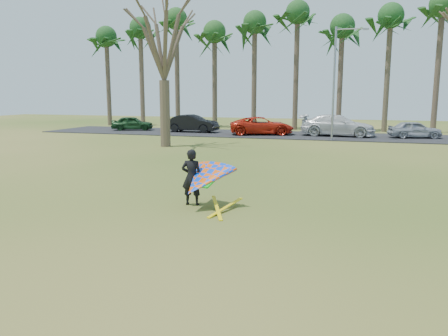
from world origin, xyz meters
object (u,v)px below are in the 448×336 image
(car_2, at_px, (262,126))
(kite_flyer, at_px, (202,180))
(bare_tree_left, at_px, (163,36))
(car_3, at_px, (338,125))
(streetlight, at_px, (336,78))
(car_0, at_px, (132,123))
(car_4, at_px, (415,129))
(car_1, at_px, (192,123))

(car_2, height_order, kite_flyer, kite_flyer)
(bare_tree_left, relative_size, car_3, 1.68)
(streetlight, relative_size, car_0, 2.14)
(car_4, bearing_deg, streetlight, 107.09)
(car_2, relative_size, car_4, 1.37)
(streetlight, relative_size, car_2, 1.54)
(car_3, distance_m, kite_flyer, 23.94)
(bare_tree_left, height_order, car_1, bare_tree_left)
(bare_tree_left, xyz_separation_m, car_1, (-2.07, 10.02, -6.10))
(streetlight, xyz_separation_m, car_0, (-18.24, 3.27, -3.77))
(car_1, bearing_deg, streetlight, -102.97)
(kite_flyer, bearing_deg, car_4, 70.72)
(car_2, distance_m, kite_flyer, 23.43)
(car_2, xyz_separation_m, kite_flyer, (3.30, -23.20, 0.07))
(bare_tree_left, bearing_deg, car_0, 128.20)
(streetlight, height_order, car_2, streetlight)
(streetlight, relative_size, car_1, 1.75)
(car_2, bearing_deg, car_1, 67.06)
(car_2, distance_m, car_3, 6.03)
(car_2, height_order, car_3, car_3)
(streetlight, bearing_deg, car_0, 169.83)
(streetlight, bearing_deg, kite_flyer, -97.20)
(kite_flyer, bearing_deg, car_2, 98.10)
(car_3, bearing_deg, streetlight, -177.73)
(car_2, bearing_deg, kite_flyer, 170.29)
(car_2, xyz_separation_m, car_4, (11.65, 0.68, -0.08))
(car_1, xyz_separation_m, car_3, (12.31, 0.02, 0.08))
(streetlight, relative_size, kite_flyer, 3.35)
(bare_tree_left, relative_size, car_2, 1.87)
(streetlight, height_order, car_4, streetlight)
(car_1, height_order, car_3, car_3)
(car_3, bearing_deg, car_2, 99.37)
(car_4, xyz_separation_m, kite_flyer, (-8.35, -23.88, 0.14))
(car_2, relative_size, kite_flyer, 2.18)
(car_4, distance_m, kite_flyer, 25.30)
(car_4, bearing_deg, car_2, 81.79)
(car_4, bearing_deg, car_3, 79.42)
(car_0, relative_size, car_3, 0.65)
(bare_tree_left, height_order, streetlight, bare_tree_left)
(car_3, xyz_separation_m, car_4, (5.65, 0.10, -0.19))
(streetlight, distance_m, car_4, 7.54)
(car_0, height_order, kite_flyer, kite_flyer)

